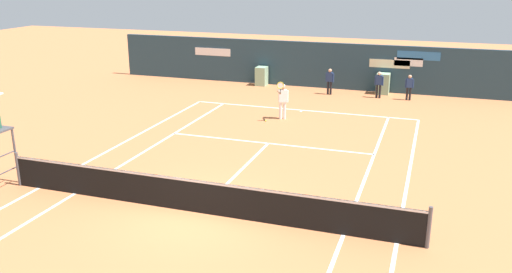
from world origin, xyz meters
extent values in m
plane|color=#C67042|center=(0.00, 0.00, 0.00)|extent=(80.00, 80.00, 0.00)
cube|color=white|center=(0.00, 11.70, 0.00)|extent=(10.60, 0.10, 0.01)
cube|color=white|center=(-5.30, 0.00, 0.00)|extent=(0.10, 23.40, 0.01)
cube|color=white|center=(-4.00, 0.00, 0.00)|extent=(0.10, 23.40, 0.01)
cube|color=white|center=(4.00, 0.00, 0.00)|extent=(0.10, 23.40, 0.01)
cube|color=white|center=(5.30, 0.00, 0.00)|extent=(0.10, 23.40, 0.01)
cube|color=white|center=(0.00, 6.40, 0.00)|extent=(8.00, 0.10, 0.01)
cube|color=white|center=(0.00, 3.20, 0.00)|extent=(0.10, 6.40, 0.01)
cube|color=white|center=(0.00, 11.55, 0.00)|extent=(0.10, 0.24, 0.01)
cylinder|color=#4C4C51|center=(-6.00, 0.00, 0.53)|extent=(0.10, 0.10, 1.07)
cylinder|color=#4C4C51|center=(6.00, 0.00, 0.53)|extent=(0.10, 0.10, 1.07)
cube|color=black|center=(0.00, 0.00, 0.47)|extent=(12.00, 0.03, 0.95)
cube|color=white|center=(0.00, 0.00, 0.92)|extent=(12.00, 0.04, 0.06)
cube|color=#233D4C|center=(0.00, 17.00, 1.26)|extent=(25.00, 0.24, 2.52)
cube|color=#2D6BA8|center=(4.90, 16.86, 2.06)|extent=(2.18, 0.02, 0.44)
cube|color=beige|center=(3.45, 16.86, 1.56)|extent=(2.11, 0.02, 0.44)
cube|color=white|center=(4.42, 16.86, 1.71)|extent=(1.46, 0.02, 0.44)
cube|color=white|center=(-6.76, 16.86, 1.71)|extent=(2.25, 0.02, 0.44)
cube|color=#8CB793|center=(-3.57, 16.45, 0.54)|extent=(0.59, 0.70, 1.07)
cube|color=#8CB793|center=(3.23, 16.45, 0.55)|extent=(0.66, 0.70, 1.10)
cylinder|color=#47474C|center=(-6.20, 0.18, 0.87)|extent=(0.07, 0.07, 1.74)
cylinder|color=#47474C|center=(-6.20, -0.27, 0.52)|extent=(0.04, 0.81, 0.04)
cylinder|color=#47474C|center=(-6.20, -0.27, 1.05)|extent=(0.04, 0.81, 0.04)
cylinder|color=white|center=(-0.37, 9.96, 0.39)|extent=(0.13, 0.13, 0.78)
cylinder|color=white|center=(-0.53, 9.88, 0.39)|extent=(0.13, 0.13, 0.78)
cube|color=white|center=(-0.45, 9.92, 1.06)|extent=(0.40, 0.34, 0.55)
sphere|color=tan|center=(-0.45, 9.92, 1.44)|extent=(0.22, 0.22, 0.22)
cylinder|color=white|center=(-0.45, 9.92, 1.52)|extent=(0.20, 0.20, 0.06)
cylinder|color=white|center=(-0.25, 10.02, 1.02)|extent=(0.08, 0.08, 0.53)
cylinder|color=tan|center=(-0.52, 9.58, 1.28)|extent=(0.31, 0.51, 0.08)
cylinder|color=black|center=(-0.40, 9.35, 1.39)|extent=(0.03, 0.03, 0.22)
torus|color=yellow|center=(-0.40, 9.35, 1.64)|extent=(0.28, 0.16, 0.30)
cylinder|color=silver|center=(-0.40, 9.35, 1.64)|extent=(0.23, 0.12, 0.26)
cylinder|color=black|center=(4.69, 15.42, 0.33)|extent=(0.11, 0.11, 0.66)
cylinder|color=black|center=(4.55, 15.40, 0.33)|extent=(0.11, 0.11, 0.66)
cube|color=navy|center=(4.62, 15.41, 0.89)|extent=(0.32, 0.20, 0.46)
sphere|color=tan|center=(4.62, 15.41, 1.21)|extent=(0.18, 0.18, 0.18)
cylinder|color=navy|center=(4.80, 15.43, 0.86)|extent=(0.07, 0.07, 0.45)
cylinder|color=navy|center=(4.44, 15.39, 0.86)|extent=(0.07, 0.07, 0.45)
cylinder|color=black|center=(3.19, 15.40, 0.35)|extent=(0.11, 0.11, 0.70)
cylinder|color=black|center=(3.04, 15.42, 0.35)|extent=(0.11, 0.11, 0.70)
cube|color=navy|center=(3.11, 15.41, 0.94)|extent=(0.33, 0.21, 0.49)
sphere|color=beige|center=(3.11, 15.41, 1.28)|extent=(0.19, 0.19, 0.19)
cylinder|color=navy|center=(3.30, 15.39, 0.90)|extent=(0.07, 0.07, 0.47)
cylinder|color=navy|center=(2.92, 15.43, 0.90)|extent=(0.07, 0.07, 0.47)
cylinder|color=black|center=(0.64, 15.40, 0.35)|extent=(0.11, 0.11, 0.70)
cylinder|color=black|center=(0.48, 15.42, 0.35)|extent=(0.11, 0.11, 0.70)
cube|color=navy|center=(0.56, 15.41, 0.94)|extent=(0.33, 0.21, 0.49)
sphere|color=tan|center=(0.56, 15.41, 1.28)|extent=(0.19, 0.19, 0.19)
cylinder|color=navy|center=(0.75, 15.39, 0.91)|extent=(0.07, 0.07, 0.47)
cylinder|color=navy|center=(0.37, 15.44, 0.91)|extent=(0.07, 0.07, 0.47)
sphere|color=#CCE033|center=(-1.03, 9.29, 0.03)|extent=(0.07, 0.07, 0.07)
camera|label=1|loc=(5.77, -12.02, 6.35)|focal=37.29mm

